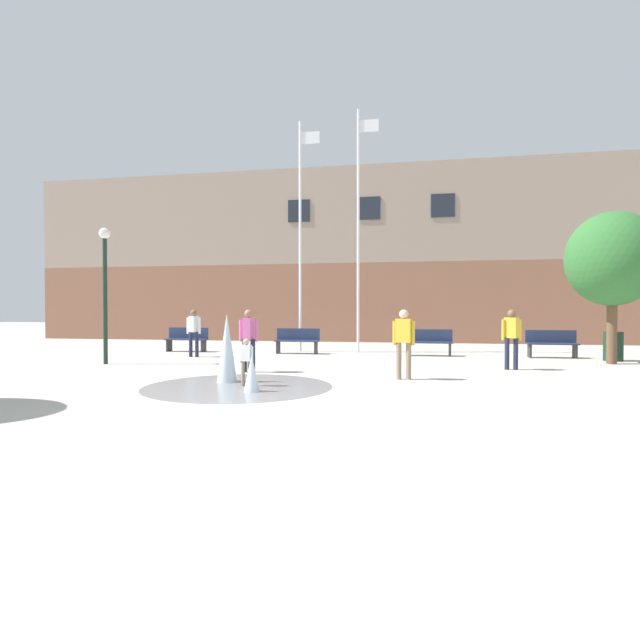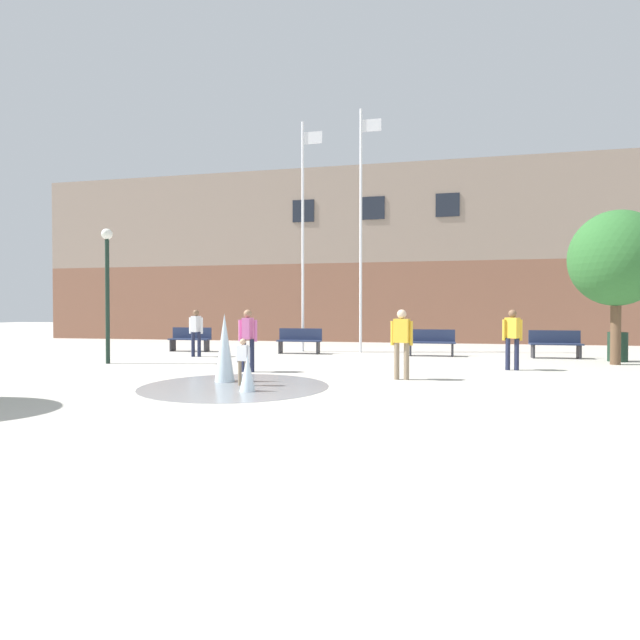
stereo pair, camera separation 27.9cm
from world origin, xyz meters
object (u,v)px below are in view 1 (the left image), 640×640
Objects in this scene: teen_by_trashcan at (249,335)px; adult_watching at (404,338)px; adult_in_red at (512,334)px; trash_can at (613,346)px; adult_near_bench at (194,329)px; flagpole_right at (359,225)px; lamp_post_left_lane at (105,275)px; child_with_pink_shirt at (246,358)px; street_tree_near_building at (613,259)px; flagpole_left at (301,230)px; park_bench_center at (297,340)px; park_bench_under_right_flagpole at (429,342)px; park_bench_far_right at (552,343)px; park_bench_under_left_flagpole at (187,339)px.

teen_by_trashcan is 3.95m from adult_watching.
adult_in_red is 3.66m from adult_watching.
teen_by_trashcan is 1.00× the size of adult_in_red.
trash_can is (6.31, 5.39, -0.48)m from adult_watching.
flagpole_right reaches higher than adult_near_bench.
flagpole_right reaches higher than lamp_post_left_lane.
child_with_pink_shirt is 9.70m from flagpole_right.
street_tree_near_building is (9.82, 3.81, 2.13)m from teen_by_trashcan.
flagpole_left reaches higher than teen_by_trashcan.
trash_can is (10.24, -0.73, -0.03)m from park_bench_center.
flagpole_right reaches higher than child_with_pink_shirt.
teen_by_trashcan is at bearing -130.11° from park_bench_under_right_flagpole.
lamp_post_left_lane is 4.41× the size of trash_can.
adult_watching is 8.32m from trash_can.
teen_by_trashcan is at bearing -12.45° from lamp_post_left_lane.
park_bench_center is 0.36× the size of street_tree_near_building.
park_bench_center is 7.29m from adult_watching.
park_bench_under_right_flagpole is 1.01× the size of adult_watching.
park_bench_far_right is at bearing 0.16° from park_bench_under_right_flagpole.
park_bench_under_left_flagpole is 1.78× the size of trash_can.
flagpole_left is 1.95× the size of street_tree_near_building.
park_bench_under_left_flagpole is 12.98m from park_bench_far_right.
park_bench_far_right is 7.83m from flagpole_right.
trash_can is (10.31, -1.64, -4.15)m from flagpole_left.
teen_by_trashcan is (-4.64, -5.51, 0.45)m from park_bench_under_right_flagpole.
street_tree_near_building is (9.11, 6.05, 2.48)m from child_with_pink_shirt.
adult_near_bench is at bearing 58.40° from lamp_post_left_lane.
child_with_pink_shirt is at bearing -161.13° from teen_by_trashcan.
lamp_post_left_lane is (-1.57, -2.55, 1.65)m from adult_near_bench.
park_bench_far_right is at bearing 104.15° from adult_near_bench.
trash_can is (3.55, 2.99, -0.48)m from adult_in_red.
park_bench_far_right reaches higher than trash_can.
park_bench_center is (4.34, -0.10, 0.00)m from park_bench_under_left_flagpole.
adult_near_bench reaches higher than park_bench_center.
lamp_post_left_lane is at bearing -26.71° from adult_near_bench.
flagpole_left is at bearing 94.67° from park_bench_center.
adult_near_bench is (-3.13, -1.91, 0.45)m from park_bench_center.
park_bench_far_right is (3.97, 0.01, 0.00)m from park_bench_under_right_flagpole.
lamp_post_left_lane is (-13.34, -4.47, 2.11)m from park_bench_far_right.
street_tree_near_building is at bearing -18.11° from park_bench_under_right_flagpole.
park_bench_under_left_flagpole is 4.34m from park_bench_center.
adult_watching reaches higher than trash_can.
street_tree_near_building reaches higher than child_with_pink_shirt.
adult_in_red and adult_near_bench have the same top height.
park_bench_center is 1.78× the size of trash_can.
flagpole_right is at bearing 175.04° from adult_in_red.
adult_near_bench is 0.40× the size of lamp_post_left_lane.
park_bench_far_right is at bearing -130.13° from child_with_pink_shirt.
park_bench_under_left_flagpole is 5.99m from flagpole_left.
park_bench_under_right_flagpole is (4.67, -0.00, 0.00)m from park_bench_center.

